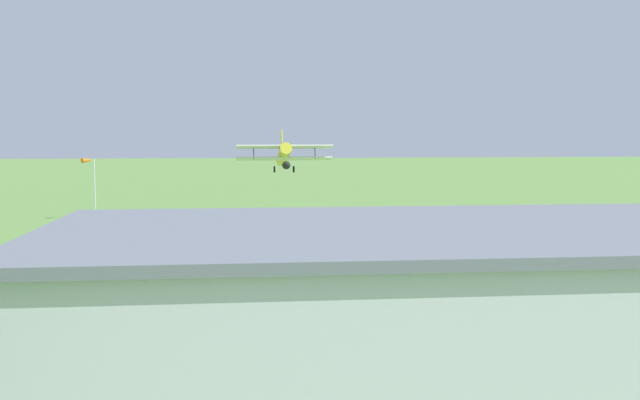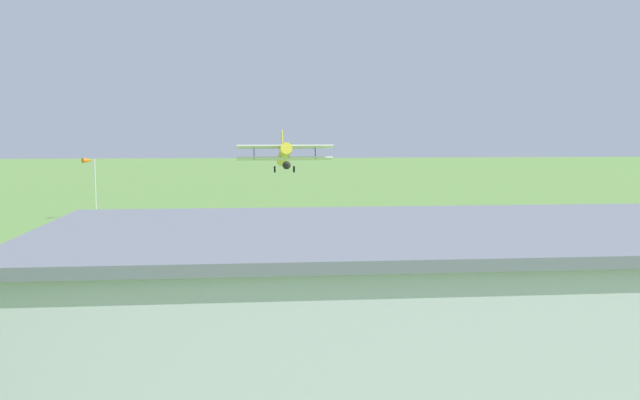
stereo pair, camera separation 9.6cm
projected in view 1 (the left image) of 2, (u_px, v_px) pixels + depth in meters
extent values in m
plane|color=#608C42|center=(384.00, 236.00, 65.80)|extent=(400.00, 400.00, 0.00)
cube|color=silver|center=(476.00, 322.00, 24.60)|extent=(30.12, 12.50, 6.33)
cube|color=slate|center=(478.00, 230.00, 24.27)|extent=(30.73, 13.11, 0.35)
cube|color=#384251|center=(431.00, 297.00, 30.70)|extent=(10.00, 0.30, 5.19)
cylinder|color=yellow|center=(284.00, 155.00, 67.62)|extent=(1.38, 6.53, 2.55)
cone|color=black|center=(287.00, 165.00, 64.29)|extent=(0.82, 0.89, 0.92)
cube|color=silver|center=(284.00, 158.00, 66.95)|extent=(9.37, 1.70, 0.42)
cube|color=silver|center=(285.00, 147.00, 66.18)|extent=(9.37, 1.70, 0.42)
cube|color=yellow|center=(282.00, 137.00, 70.00)|extent=(0.15, 1.37, 1.52)
cube|color=silver|center=(282.00, 147.00, 70.34)|extent=(2.63, 1.00, 0.28)
cylinder|color=black|center=(274.00, 169.00, 67.32)|extent=(0.17, 0.65, 0.64)
cylinder|color=black|center=(294.00, 169.00, 67.56)|extent=(0.17, 0.65, 0.64)
cylinder|color=#332D28|center=(254.00, 153.00, 66.19)|extent=(0.09, 0.37, 1.27)
cylinder|color=#332D28|center=(315.00, 152.00, 66.95)|extent=(0.09, 0.37, 1.27)
cube|color=black|center=(84.00, 325.00, 33.06)|extent=(2.07, 4.05, 0.72)
cube|color=#2D3842|center=(83.00, 311.00, 32.99)|extent=(1.74, 2.31, 0.65)
cylinder|color=black|center=(99.00, 340.00, 31.91)|extent=(0.26, 0.65, 0.64)
cylinder|color=black|center=(58.00, 341.00, 31.64)|extent=(0.26, 0.65, 0.64)
cylinder|color=black|center=(108.00, 324.00, 34.55)|extent=(0.26, 0.65, 0.64)
cylinder|color=black|center=(70.00, 325.00, 34.27)|extent=(0.26, 0.65, 0.64)
cylinder|color=#33723F|center=(170.00, 318.00, 35.40)|extent=(0.42, 0.42, 0.81)
cylinder|color=#72338C|center=(170.00, 304.00, 35.33)|extent=(0.50, 0.50, 0.57)
sphere|color=brown|center=(169.00, 297.00, 35.29)|extent=(0.22, 0.22, 0.22)
cylinder|color=silver|center=(95.00, 190.00, 77.32)|extent=(0.12, 0.12, 6.93)
cone|color=orange|center=(88.00, 160.00, 76.93)|extent=(1.38, 1.30, 0.60)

